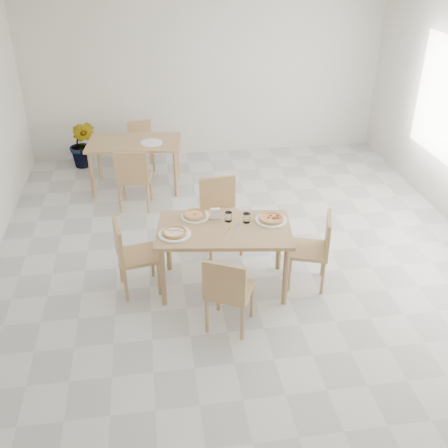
{
  "coord_description": "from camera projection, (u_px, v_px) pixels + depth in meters",
  "views": [
    {
      "loc": [
        -1.0,
        -5.28,
        3.55
      ],
      "look_at": [
        -0.29,
        -0.53,
        0.8
      ],
      "focal_mm": 42.0,
      "sensor_mm": 36.0,
      "label": 1
    }
  ],
  "objects": [
    {
      "name": "napkin_holder",
      "position": [
        215.0,
        214.0,
        5.71
      ],
      "size": [
        0.11,
        0.06,
        0.13
      ],
      "rotation": [
        0.0,
        0.0,
        -0.01
      ],
      "color": "silver",
      "rests_on": "main_table"
    },
    {
      "name": "plate_pepperoni",
      "position": [
        271.0,
        220.0,
        5.69
      ],
      "size": [
        0.34,
        0.34,
        0.02
      ],
      "primitive_type": "cylinder",
      "color": "white",
      "rests_on": "main_table"
    },
    {
      "name": "chair_back_n",
      "position": [
        141.0,
        142.0,
        8.61
      ],
      "size": [
        0.42,
        0.42,
        0.78
      ],
      "rotation": [
        0.0,
        0.0,
        0.1
      ],
      "color": "tan",
      "rests_on": "ground"
    },
    {
      "name": "plate_empty",
      "position": [
        151.0,
        143.0,
        7.72
      ],
      "size": [
        0.32,
        0.32,
        0.02
      ],
      "primitive_type": "cylinder",
      "color": "white",
      "rests_on": "second_table"
    },
    {
      "name": "tumbler_b",
      "position": [
        246.0,
        218.0,
        5.65
      ],
      "size": [
        0.08,
        0.08,
        0.1
      ],
      "primitive_type": "cylinder",
      "color": "white",
      "rests_on": "main_table"
    },
    {
      "name": "tumbler_a",
      "position": [
        228.0,
        217.0,
        5.67
      ],
      "size": [
        0.08,
        0.08,
        0.1
      ],
      "primitive_type": "cylinder",
      "color": "white",
      "rests_on": "main_table"
    },
    {
      "name": "fork_b",
      "position": [
        238.0,
        229.0,
        5.55
      ],
      "size": [
        0.05,
        0.17,
        0.01
      ],
      "primitive_type": "cube",
      "rotation": [
        0.0,
        0.0,
        -0.2
      ],
      "color": "silver",
      "rests_on": "main_table"
    },
    {
      "name": "second_table",
      "position": [
        135.0,
        147.0,
        7.84
      ],
      "size": [
        1.45,
        0.93,
        0.75
      ],
      "rotation": [
        0.0,
        0.0,
        -0.11
      ],
      "color": "tan",
      "rests_on": "ground"
    },
    {
      "name": "main_table",
      "position": [
        224.0,
        235.0,
        5.61
      ],
      "size": [
        1.52,
        1.0,
        0.75
      ],
      "rotation": [
        0.0,
        0.0,
        -0.14
      ],
      "color": "tan",
      "rests_on": "ground"
    },
    {
      "name": "pizza_pepperoni",
      "position": [
        271.0,
        218.0,
        5.68
      ],
      "size": [
        0.34,
        0.34,
        0.03
      ],
      "rotation": [
        0.0,
        0.0,
        0.27
      ],
      "color": "#E5BF6C",
      "rests_on": "plate_pepperoni"
    },
    {
      "name": "plate_margherita",
      "position": [
        195.0,
        216.0,
        5.77
      ],
      "size": [
        0.32,
        0.32,
        0.02
      ],
      "primitive_type": "cylinder",
      "color": "white",
      "rests_on": "main_table"
    },
    {
      "name": "fork_a",
      "position": [
        228.0,
        232.0,
        5.49
      ],
      "size": [
        0.09,
        0.16,
        0.01
      ],
      "primitive_type": "cube",
      "rotation": [
        0.0,
        0.0,
        -0.48
      ],
      "color": "silver",
      "rests_on": "main_table"
    },
    {
      "name": "potted_plant",
      "position": [
        82.0,
        144.0,
        8.65
      ],
      "size": [
        0.53,
        0.46,
        0.81
      ],
      "primitive_type": "imported",
      "rotation": [
        0.0,
        0.0,
        -0.27
      ],
      "color": "#1F6A20",
      "rests_on": "ground"
    },
    {
      "name": "chair_west",
      "position": [
        130.0,
        252.0,
        5.62
      ],
      "size": [
        0.49,
        0.49,
        0.86
      ],
      "rotation": [
        0.0,
        0.0,
        1.74
      ],
      "color": "tan",
      "rests_on": "ground"
    },
    {
      "name": "plate_mushroom",
      "position": [
        175.0,
        234.0,
        5.44
      ],
      "size": [
        0.34,
        0.34,
        0.02
      ],
      "primitive_type": "cylinder",
      "color": "white",
      "rests_on": "main_table"
    },
    {
      "name": "chair_back_s",
      "position": [
        133.0,
        175.0,
        7.27
      ],
      "size": [
        0.51,
        0.51,
        0.91
      ],
      "rotation": [
        0.0,
        0.0,
        3.01
      ],
      "color": "tan",
      "rests_on": "ground"
    },
    {
      "name": "pizza_margherita",
      "position": [
        195.0,
        215.0,
        5.75
      ],
      "size": [
        0.3,
        0.3,
        0.03
      ],
      "rotation": [
        0.0,
        0.0,
        0.16
      ],
      "color": "#E5BF6C",
      "rests_on": "plate_margherita"
    },
    {
      "name": "chair_north",
      "position": [
        220.0,
        209.0,
        6.41
      ],
      "size": [
        0.5,
        0.5,
        0.91
      ],
      "rotation": [
        0.0,
        0.0,
        0.12
      ],
      "color": "tan",
      "rests_on": "ground"
    },
    {
      "name": "chair_south",
      "position": [
        228.0,
        289.0,
        5.05
      ],
      "size": [
        0.57,
        0.57,
        0.86
      ],
      "rotation": [
        0.0,
        0.0,
        2.69
      ],
      "color": "tan",
      "rests_on": "ground"
    },
    {
      "name": "chair_east",
      "position": [
        316.0,
        246.0,
        5.72
      ],
      "size": [
        0.54,
        0.54,
        0.86
      ],
      "rotation": [
        0.0,
        0.0,
        -1.89
      ],
      "color": "tan",
      "rests_on": "ground"
    },
    {
      "name": "pizza_mushroom",
      "position": [
        175.0,
        232.0,
        5.42
      ],
      "size": [
        0.32,
        0.32,
        0.03
      ],
      "rotation": [
        0.0,
        0.0,
        0.24
      ],
      "color": "#E5BF6C",
      "rests_on": "plate_mushroom"
    }
  ]
}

